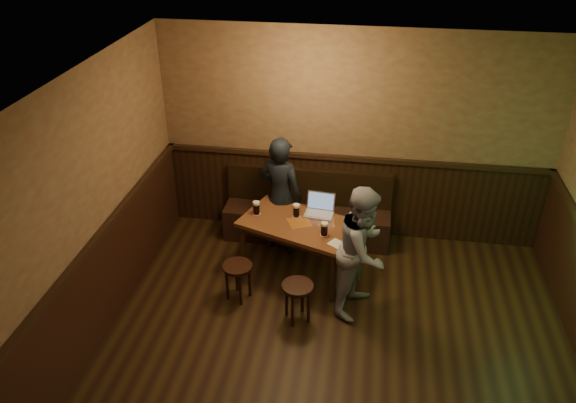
% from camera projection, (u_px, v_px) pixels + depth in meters
% --- Properties ---
extents(room, '(5.04, 6.04, 2.84)m').
position_uv_depth(room, '(336.00, 287.00, 4.87)').
color(room, black).
rests_on(room, ground).
extents(bench, '(2.20, 0.50, 0.95)m').
position_uv_depth(bench, '(307.00, 217.00, 7.55)').
color(bench, black).
rests_on(bench, ground).
extents(pub_table, '(1.54, 1.19, 0.73)m').
position_uv_depth(pub_table, '(299.00, 229.00, 6.71)').
color(pub_table, '#562F18').
rests_on(pub_table, ground).
extents(stool_left, '(0.45, 0.45, 0.46)m').
position_uv_depth(stool_left, '(238.00, 272.00, 6.41)').
color(stool_left, black).
rests_on(stool_left, ground).
extents(stool_right, '(0.43, 0.43, 0.47)m').
position_uv_depth(stool_right, '(298.00, 292.00, 6.09)').
color(stool_right, black).
rests_on(stool_right, ground).
extents(pint_left, '(0.11, 0.11, 0.17)m').
position_uv_depth(pint_left, '(256.00, 208.00, 6.79)').
color(pint_left, maroon).
rests_on(pint_left, pub_table).
extents(pint_mid, '(0.11, 0.11, 0.17)m').
position_uv_depth(pint_mid, '(296.00, 210.00, 6.74)').
color(pint_mid, maroon).
rests_on(pint_mid, pub_table).
extents(pint_right, '(0.11, 0.11, 0.17)m').
position_uv_depth(pint_right, '(324.00, 229.00, 6.39)').
color(pint_right, maroon).
rests_on(pint_right, pub_table).
extents(laptop, '(0.37, 0.31, 0.24)m').
position_uv_depth(laptop, '(320.00, 208.00, 6.82)').
color(laptop, silver).
rests_on(laptop, pub_table).
extents(menu, '(0.27, 0.25, 0.00)m').
position_uv_depth(menu, '(339.00, 245.00, 6.26)').
color(menu, silver).
rests_on(menu, pub_table).
extents(person_suit, '(0.67, 0.54, 1.59)m').
position_uv_depth(person_suit, '(281.00, 195.00, 7.09)').
color(person_suit, black).
rests_on(person_suit, ground).
extents(person_grey, '(0.80, 0.90, 1.53)m').
position_uv_depth(person_grey, '(363.00, 250.00, 6.09)').
color(person_grey, '#939398').
rests_on(person_grey, ground).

